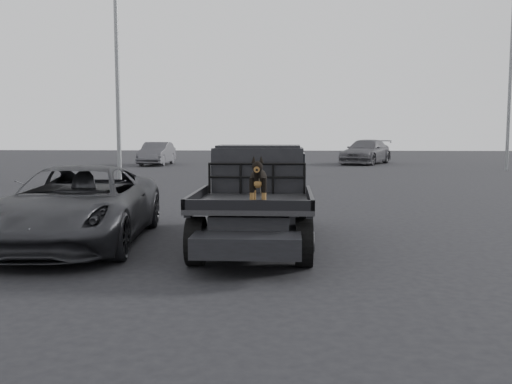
# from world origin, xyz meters

# --- Properties ---
(ground) EXTENTS (120.00, 120.00, 0.00)m
(ground) POSITION_xyz_m (0.00, 0.00, 0.00)
(ground) COLOR black
(ground) RESTS_ON ground
(flatbed_ute) EXTENTS (2.00, 5.40, 0.92)m
(flatbed_ute) POSITION_xyz_m (0.12, 2.05, 0.46)
(flatbed_ute) COLOR black
(flatbed_ute) RESTS_ON ground
(ute_cab) EXTENTS (1.72, 1.30, 0.88)m
(ute_cab) POSITION_xyz_m (0.12, 3.00, 1.36)
(ute_cab) COLOR black
(ute_cab) RESTS_ON flatbed_ute
(headache_rack) EXTENTS (1.80, 0.08, 0.55)m
(headache_rack) POSITION_xyz_m (0.12, 2.25, 1.20)
(headache_rack) COLOR black
(headache_rack) RESTS_ON flatbed_ute
(dog) EXTENTS (0.32, 0.60, 0.74)m
(dog) POSITION_xyz_m (0.26, 0.39, 1.29)
(dog) COLOR black
(dog) RESTS_ON flatbed_ute
(parked_suv) EXTENTS (2.80, 5.33, 1.43)m
(parked_suv) POSITION_xyz_m (-3.15, 1.92, 0.72)
(parked_suv) COLOR #292A2D
(parked_suv) RESTS_ON ground
(distant_car_a) EXTENTS (1.59, 4.49, 1.47)m
(distant_car_a) POSITION_xyz_m (-7.81, 28.05, 0.74)
(distant_car_a) COLOR #444348
(distant_car_a) RESTS_ON ground
(distant_car_b) EXTENTS (4.42, 5.99, 1.61)m
(distant_car_b) POSITION_xyz_m (5.82, 30.17, 0.81)
(distant_car_b) COLOR #4D4C51
(distant_car_b) RESTS_ON ground
(floodlight_near) EXTENTS (1.08, 0.28, 13.35)m
(floodlight_near) POSITION_xyz_m (-6.45, 15.46, 7.27)
(floodlight_near) COLOR slate
(floodlight_near) RESTS_ON ground
(floodlight_mid) EXTENTS (1.08, 0.28, 12.28)m
(floodlight_mid) POSITION_xyz_m (12.67, 23.89, 6.73)
(floodlight_mid) COLOR slate
(floodlight_mid) RESTS_ON ground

